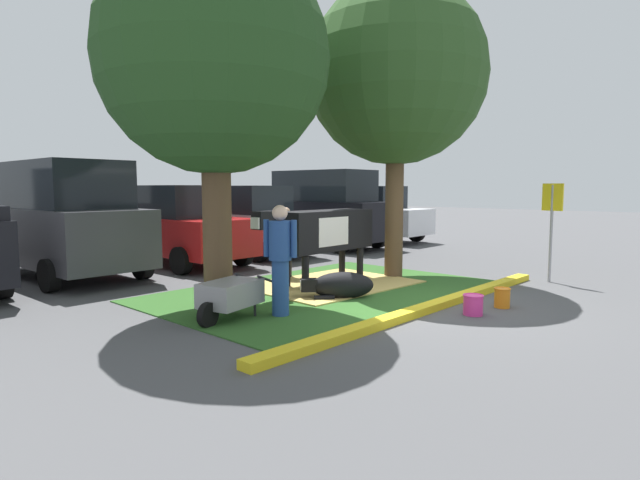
{
  "coord_description": "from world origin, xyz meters",
  "views": [
    {
      "loc": [
        -7.51,
        -4.6,
        1.96
      ],
      "look_at": [
        0.17,
        2.49,
        0.9
      ],
      "focal_mm": 29.0,
      "sensor_mm": 36.0,
      "label": 1
    }
  ],
  "objects_px": {
    "wheelbarrow": "(229,295)",
    "sedan_red": "(179,226)",
    "hatchback_white": "(370,214)",
    "bucket_orange": "(502,297)",
    "suv_dark_grey": "(65,219)",
    "person_handler": "(286,241)",
    "shade_tree_right": "(396,75)",
    "calf_lying": "(341,286)",
    "parking_sign": "(552,213)",
    "person_visitor_near": "(280,257)",
    "cow_holstein": "(322,231)",
    "sedan_silver": "(248,221)",
    "shade_tree_left": "(214,60)",
    "bucket_pink": "(473,304)",
    "suv_black": "(324,209)"
  },
  "relations": [
    {
      "from": "cow_holstein",
      "to": "wheelbarrow",
      "type": "distance_m",
      "value": 3.22
    },
    {
      "from": "calf_lying",
      "to": "person_handler",
      "type": "distance_m",
      "value": 2.43
    },
    {
      "from": "sedan_silver",
      "to": "hatchback_white",
      "type": "distance_m",
      "value": 5.63
    },
    {
      "from": "shade_tree_left",
      "to": "calf_lying",
      "type": "distance_m",
      "value": 4.29
    },
    {
      "from": "suv_dark_grey",
      "to": "sedan_red",
      "type": "distance_m",
      "value": 2.74
    },
    {
      "from": "wheelbarrow",
      "to": "parking_sign",
      "type": "bearing_deg",
      "value": -20.17
    },
    {
      "from": "shade_tree_right",
      "to": "sedan_silver",
      "type": "height_order",
      "value": "shade_tree_right"
    },
    {
      "from": "suv_black",
      "to": "hatchback_white",
      "type": "xyz_separation_m",
      "value": [
        2.69,
        0.12,
        -0.29
      ]
    },
    {
      "from": "suv_dark_grey",
      "to": "suv_black",
      "type": "xyz_separation_m",
      "value": [
        8.1,
        -0.27,
        0.0
      ]
    },
    {
      "from": "shade_tree_right",
      "to": "cow_holstein",
      "type": "height_order",
      "value": "shade_tree_right"
    },
    {
      "from": "wheelbarrow",
      "to": "shade_tree_left",
      "type": "bearing_deg",
      "value": 64.19
    },
    {
      "from": "bucket_orange",
      "to": "person_handler",
      "type": "bearing_deg",
      "value": 96.45
    },
    {
      "from": "wheelbarrow",
      "to": "suv_dark_grey",
      "type": "bearing_deg",
      "value": 91.15
    },
    {
      "from": "bucket_orange",
      "to": "suv_dark_grey",
      "type": "distance_m",
      "value": 9.12
    },
    {
      "from": "person_visitor_near",
      "to": "bucket_orange",
      "type": "distance_m",
      "value": 3.71
    },
    {
      "from": "shade_tree_right",
      "to": "person_visitor_near",
      "type": "bearing_deg",
      "value": -169.76
    },
    {
      "from": "person_handler",
      "to": "parking_sign",
      "type": "distance_m",
      "value": 5.58
    },
    {
      "from": "person_visitor_near",
      "to": "sedan_red",
      "type": "height_order",
      "value": "sedan_red"
    },
    {
      "from": "cow_holstein",
      "to": "shade_tree_right",
      "type": "bearing_deg",
      "value": -17.93
    },
    {
      "from": "calf_lying",
      "to": "wheelbarrow",
      "type": "height_order",
      "value": "wheelbarrow"
    },
    {
      "from": "parking_sign",
      "to": "suv_black",
      "type": "bearing_deg",
      "value": 78.85
    },
    {
      "from": "calf_lying",
      "to": "shade_tree_left",
      "type": "bearing_deg",
      "value": 150.47
    },
    {
      "from": "wheelbarrow",
      "to": "bucket_orange",
      "type": "distance_m",
      "value": 4.41
    },
    {
      "from": "bucket_pink",
      "to": "wheelbarrow",
      "type": "bearing_deg",
      "value": 137.67
    },
    {
      "from": "sedan_red",
      "to": "hatchback_white",
      "type": "relative_size",
      "value": 1.0
    },
    {
      "from": "parking_sign",
      "to": "sedan_silver",
      "type": "xyz_separation_m",
      "value": [
        -1.4,
        8.11,
        -0.46
      ]
    },
    {
      "from": "bucket_orange",
      "to": "suv_dark_grey",
      "type": "relative_size",
      "value": 0.07
    },
    {
      "from": "sedan_silver",
      "to": "person_handler",
      "type": "bearing_deg",
      "value": -118.54
    },
    {
      "from": "suv_black",
      "to": "bucket_pink",
      "type": "bearing_deg",
      "value": -123.57
    },
    {
      "from": "wheelbarrow",
      "to": "sedan_red",
      "type": "height_order",
      "value": "sedan_red"
    },
    {
      "from": "bucket_pink",
      "to": "sedan_silver",
      "type": "xyz_separation_m",
      "value": [
        2.31,
        8.24,
        0.82
      ]
    },
    {
      "from": "shade_tree_right",
      "to": "person_handler",
      "type": "height_order",
      "value": "shade_tree_right"
    },
    {
      "from": "calf_lying",
      "to": "hatchback_white",
      "type": "relative_size",
      "value": 0.27
    },
    {
      "from": "calf_lying",
      "to": "parking_sign",
      "type": "bearing_deg",
      "value": -26.71
    },
    {
      "from": "parking_sign",
      "to": "shade_tree_left",
      "type": "bearing_deg",
      "value": 152.41
    },
    {
      "from": "wheelbarrow",
      "to": "bucket_orange",
      "type": "xyz_separation_m",
      "value": [
        3.54,
        -2.63,
        -0.22
      ]
    },
    {
      "from": "wheelbarrow",
      "to": "hatchback_white",
      "type": "distance_m",
      "value": 12.04
    },
    {
      "from": "calf_lying",
      "to": "suv_black",
      "type": "bearing_deg",
      "value": 44.47
    },
    {
      "from": "suv_black",
      "to": "bucket_orange",
      "type": "bearing_deg",
      "value": -119.05
    },
    {
      "from": "shade_tree_right",
      "to": "wheelbarrow",
      "type": "relative_size",
      "value": 3.88
    },
    {
      "from": "hatchback_white",
      "to": "person_visitor_near",
      "type": "bearing_deg",
      "value": -149.52
    },
    {
      "from": "bucket_orange",
      "to": "suv_dark_grey",
      "type": "bearing_deg",
      "value": 113.78
    },
    {
      "from": "person_handler",
      "to": "bucket_pink",
      "type": "bearing_deg",
      "value": -93.41
    },
    {
      "from": "bucket_orange",
      "to": "sedan_red",
      "type": "distance_m",
      "value": 8.23
    },
    {
      "from": "shade_tree_left",
      "to": "shade_tree_right",
      "type": "bearing_deg",
      "value": -5.88
    },
    {
      "from": "shade_tree_left",
      "to": "person_handler",
      "type": "distance_m",
      "value": 4.26
    },
    {
      "from": "calf_lying",
      "to": "suv_dark_grey",
      "type": "height_order",
      "value": "suv_dark_grey"
    },
    {
      "from": "calf_lying",
      "to": "sedan_silver",
      "type": "height_order",
      "value": "sedan_silver"
    },
    {
      "from": "cow_holstein",
      "to": "suv_dark_grey",
      "type": "height_order",
      "value": "suv_dark_grey"
    },
    {
      "from": "suv_black",
      "to": "hatchback_white",
      "type": "height_order",
      "value": "suv_black"
    }
  ]
}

